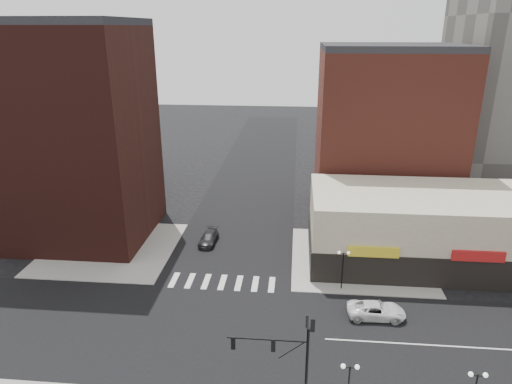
{
  "coord_description": "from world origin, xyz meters",
  "views": [
    {
      "loc": [
        7.1,
        -32.34,
        24.83
      ],
      "look_at": [
        3.62,
        5.61,
        11.0
      ],
      "focal_mm": 32.0,
      "sensor_mm": 36.0,
      "label": 1
    }
  ],
  "objects_px": {
    "street_lamp_ne": "(343,260)",
    "dark_sedan_north": "(209,238)",
    "traffic_signal": "(292,351)",
    "street_lamp_se_a": "(349,377)",
    "white_suv": "(376,310)"
  },
  "relations": [
    {
      "from": "street_lamp_ne",
      "to": "dark_sedan_north",
      "type": "bearing_deg",
      "value": 149.24
    },
    {
      "from": "dark_sedan_north",
      "to": "street_lamp_ne",
      "type": "bearing_deg",
      "value": -28.05
    },
    {
      "from": "traffic_signal",
      "to": "street_lamp_se_a",
      "type": "distance_m",
      "value": 4.12
    },
    {
      "from": "white_suv",
      "to": "dark_sedan_north",
      "type": "xyz_separation_m",
      "value": [
        -17.97,
        13.49,
        -0.06
      ]
    },
    {
      "from": "street_lamp_ne",
      "to": "traffic_signal",
      "type": "bearing_deg",
      "value": -106.75
    },
    {
      "from": "street_lamp_ne",
      "to": "street_lamp_se_a",
      "type": "bearing_deg",
      "value": -93.58
    },
    {
      "from": "street_lamp_ne",
      "to": "dark_sedan_north",
      "type": "relative_size",
      "value": 0.92
    },
    {
      "from": "street_lamp_se_a",
      "to": "dark_sedan_north",
      "type": "distance_m",
      "value": 28.93
    },
    {
      "from": "white_suv",
      "to": "dark_sedan_north",
      "type": "distance_m",
      "value": 22.47
    },
    {
      "from": "white_suv",
      "to": "dark_sedan_north",
      "type": "relative_size",
      "value": 1.15
    },
    {
      "from": "traffic_signal",
      "to": "dark_sedan_north",
      "type": "xyz_separation_m",
      "value": [
        -10.46,
        24.89,
        -4.31
      ]
    },
    {
      "from": "white_suv",
      "to": "traffic_signal",
      "type": "bearing_deg",
      "value": 145.58
    },
    {
      "from": "traffic_signal",
      "to": "dark_sedan_north",
      "type": "height_order",
      "value": "traffic_signal"
    },
    {
      "from": "dark_sedan_north",
      "to": "street_lamp_se_a",
      "type": "bearing_deg",
      "value": -57.72
    },
    {
      "from": "traffic_signal",
      "to": "street_lamp_ne",
      "type": "distance_m",
      "value": 16.62
    }
  ]
}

